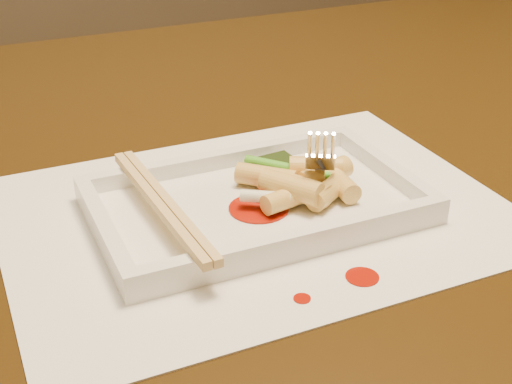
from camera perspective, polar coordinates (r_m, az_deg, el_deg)
name	(u,v)px	position (r m, az deg, el deg)	size (l,w,h in m)	color
table	(276,228)	(0.76, 1.62, -2.94)	(1.40, 0.90, 0.75)	black
placemat	(256,212)	(0.58, 0.00, -1.63)	(0.40, 0.30, 0.00)	white
sauce_splatter_a	(362,277)	(0.51, 8.50, -6.73)	(0.02, 0.02, 0.00)	#9E1204
sauce_splatter_b	(302,298)	(0.48, 3.71, -8.50)	(0.01, 0.01, 0.00)	#9E1204
plate_base	(256,207)	(0.58, 0.00, -1.22)	(0.26, 0.16, 0.01)	white
plate_rim_far	(222,159)	(0.63, -2.74, 2.66)	(0.26, 0.01, 0.01)	white
plate_rim_near	(298,240)	(0.52, 3.38, -3.86)	(0.26, 0.01, 0.01)	white
plate_rim_left	(104,228)	(0.54, -12.08, -2.83)	(0.01, 0.14, 0.01)	white
plate_rim_right	(386,167)	(0.63, 10.37, 1.96)	(0.01, 0.14, 0.01)	white
veg_piece	(274,167)	(0.62, 1.44, 2.03)	(0.04, 0.03, 0.01)	black
scallion_white	(266,197)	(0.56, 0.77, -0.40)	(0.01, 0.01, 0.04)	#EAEACC
scallion_green	(292,169)	(0.60, 2.87, 1.85)	(0.01, 0.01, 0.09)	#3A9718
chopstick_a	(157,204)	(0.54, -7.91, -0.98)	(0.01, 0.19, 0.01)	#D9B26C
chopstick_b	(167,202)	(0.55, -7.11, -0.82)	(0.01, 0.19, 0.01)	#D9B26C
fork	(325,97)	(0.59, 5.55, 7.58)	(0.09, 0.10, 0.14)	silver
sauce_blob_0	(259,208)	(0.57, 0.22, -1.31)	(0.05, 0.05, 0.00)	#9E1204
rice_cake_0	(266,177)	(0.59, 0.81, 1.21)	(0.02, 0.02, 0.05)	#E8CC6C
rice_cake_1	(327,192)	(0.57, 5.72, 0.01)	(0.02, 0.02, 0.04)	#E8CC6C
rice_cake_2	(291,187)	(0.57, 2.82, 0.37)	(0.02, 0.02, 0.05)	#E8CC6C
rice_cake_3	(306,190)	(0.58, 4.00, 0.19)	(0.02, 0.02, 0.04)	#E8CC6C
rice_cake_4	(325,174)	(0.60, 5.51, 1.42)	(0.02, 0.02, 0.05)	#E8CC6C
rice_cake_5	(316,166)	(0.60, 4.81, 2.07)	(0.02, 0.02, 0.04)	#E8CC6C
rice_cake_6	(287,198)	(0.56, 2.52, -0.50)	(0.02, 0.02, 0.04)	#E8CC6C
rice_cake_7	(338,181)	(0.59, 6.59, 0.87)	(0.02, 0.02, 0.05)	#E8CC6C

